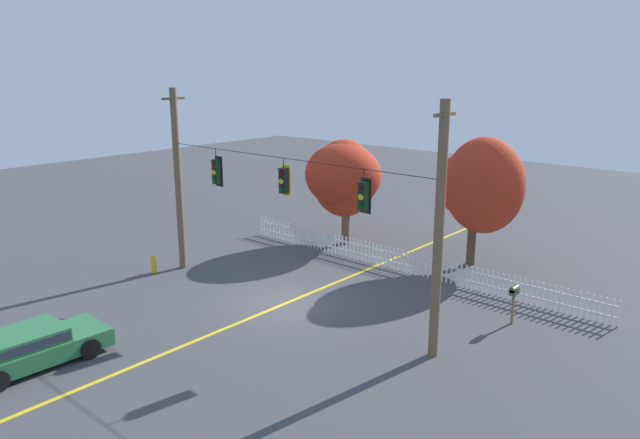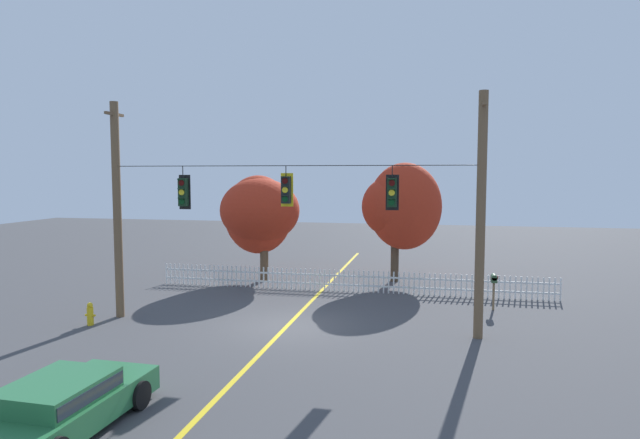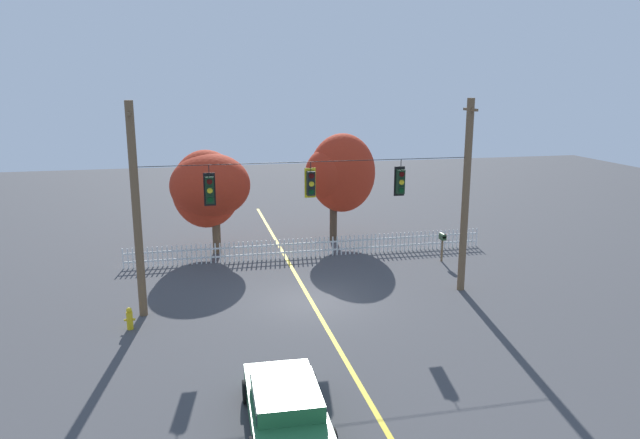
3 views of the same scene
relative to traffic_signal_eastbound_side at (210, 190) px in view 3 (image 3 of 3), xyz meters
The scene contains 12 objects.
ground 6.00m from the traffic_signal_eastbound_side, ahead, with size 80.00×80.00×0.00m, color #424244.
lane_centerline_stripe 6.00m from the traffic_signal_eastbound_side, ahead, with size 0.16×36.00×0.01m, color gold.
signal_support_span 3.84m from the traffic_signal_eastbound_side, ahead, with size 13.13×1.10×7.90m.
traffic_signal_eastbound_side is the anchor object (origin of this frame).
traffic_signal_westbound_side 3.79m from the traffic_signal_eastbound_side, ahead, with size 0.43×0.38×1.39m.
traffic_signal_northbound_primary 7.39m from the traffic_signal_eastbound_side, ahead, with size 0.43×0.38×1.48m.
white_picket_fence 8.89m from the traffic_signal_eastbound_side, 50.12° to the left, with size 17.92×0.06×0.98m.
autumn_maple_near_fence 7.99m from the traffic_signal_eastbound_side, 88.49° to the left, with size 3.97×3.65×5.23m.
autumn_maple_mid 11.30m from the traffic_signal_eastbound_side, 50.73° to the left, with size 3.85×3.06×5.85m.
parked_car 9.53m from the traffic_signal_eastbound_side, 80.88° to the right, with size 2.13×4.43×1.15m.
fire_hydrant 5.37m from the traffic_signal_eastbound_side, 157.06° to the right, with size 0.38×0.22×0.81m.
roadside_mailbox 12.24m from the traffic_signal_eastbound_side, 19.34° to the left, with size 0.25×0.44×1.41m.
Camera 3 is at (-4.53, -21.86, 8.56)m, focal length 33.45 mm.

